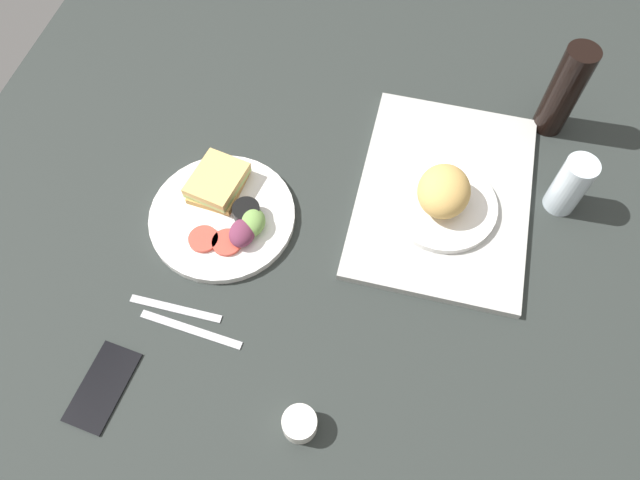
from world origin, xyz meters
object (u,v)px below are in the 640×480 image
(plate_with_salad, at_px, (225,211))
(cell_phone, at_px, (102,386))
(soda_bottle, at_px, (564,91))
(knife, at_px, (191,329))
(drinking_glass, at_px, (570,185))
(espresso_cup, at_px, (300,424))
(fork, at_px, (176,308))
(serving_tray, at_px, (444,194))
(bread_plate_near, at_px, (443,197))

(plate_with_salad, bearing_deg, cell_phone, -13.85)
(soda_bottle, relative_size, knife, 1.09)
(cell_phone, bearing_deg, plate_with_salad, 171.80)
(drinking_glass, relative_size, espresso_cup, 2.30)
(fork, bearing_deg, cell_phone, -112.91)
(drinking_glass, relative_size, soda_bottle, 0.62)
(plate_with_salad, bearing_deg, serving_tray, 110.40)
(bread_plate_near, xyz_separation_m, knife, (0.35, -0.38, -0.05))
(soda_bottle, relative_size, cell_phone, 1.43)
(serving_tray, relative_size, soda_bottle, 2.18)
(plate_with_salad, height_order, drinking_glass, drinking_glass)
(drinking_glass, distance_m, espresso_cup, 0.66)
(drinking_glass, distance_m, cell_phone, 0.91)
(drinking_glass, distance_m, fork, 0.76)
(serving_tray, height_order, cell_phone, serving_tray)
(serving_tray, height_order, soda_bottle, soda_bottle)
(bread_plate_near, bearing_deg, cell_phone, -45.36)
(plate_with_salad, bearing_deg, fork, -6.67)
(espresso_cup, bearing_deg, soda_bottle, 154.91)
(soda_bottle, height_order, fork, soda_bottle)
(plate_with_salad, relative_size, espresso_cup, 4.99)
(plate_with_salad, bearing_deg, espresso_cup, 35.11)
(plate_with_salad, distance_m, fork, 0.21)
(serving_tray, bearing_deg, drinking_glass, 100.29)
(drinking_glass, xyz_separation_m, espresso_cup, (0.54, -0.38, -0.04))
(cell_phone, bearing_deg, knife, 146.58)
(drinking_glass, xyz_separation_m, soda_bottle, (-0.19, -0.04, 0.04))
(plate_with_salad, bearing_deg, knife, 3.83)
(serving_tray, height_order, drinking_glass, drinking_glass)
(plate_with_salad, bearing_deg, drinking_glass, 106.91)
(serving_tray, distance_m, espresso_cup, 0.52)
(serving_tray, height_order, knife, serving_tray)
(drinking_glass, xyz_separation_m, cell_phone, (0.56, -0.71, -0.06))
(drinking_glass, height_order, knife, drinking_glass)
(serving_tray, bearing_deg, fork, -50.06)
(soda_bottle, height_order, cell_phone, soda_bottle)
(serving_tray, relative_size, fork, 2.65)
(knife, bearing_deg, bread_plate_near, 46.70)
(fork, bearing_deg, bread_plate_near, 36.78)
(cell_phone, bearing_deg, soda_bottle, 143.63)
(plate_with_salad, xyz_separation_m, cell_phone, (0.37, -0.09, -0.01))
(espresso_cup, relative_size, fork, 0.33)
(fork, height_order, knife, same)
(drinking_glass, height_order, cell_phone, drinking_glass)
(drinking_glass, relative_size, fork, 0.76)
(drinking_glass, relative_size, cell_phone, 0.90)
(bread_plate_near, bearing_deg, plate_with_salad, -73.98)
(fork, xyz_separation_m, cell_phone, (0.16, -0.07, 0.00))
(drinking_glass, bearing_deg, cell_phone, -51.99)
(serving_tray, distance_m, plate_with_salad, 0.43)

